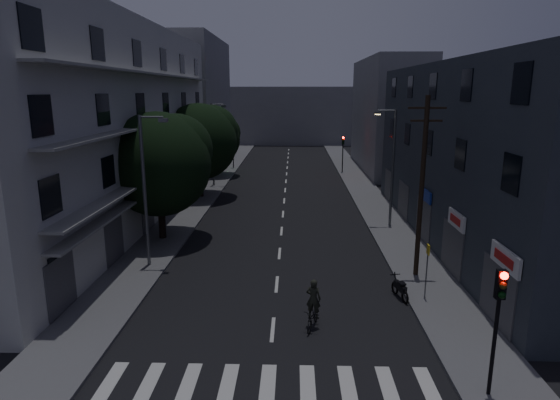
{
  "coord_description": "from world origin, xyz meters",
  "views": [
    {
      "loc": [
        0.79,
        -15.07,
        9.35
      ],
      "look_at": [
        0.0,
        12.0,
        3.0
      ],
      "focal_mm": 30.0,
      "sensor_mm": 36.0,
      "label": 1
    }
  ],
  "objects_px": {
    "utility_pole": "(422,184)",
    "bus_stop_sign": "(427,261)",
    "motorcycle": "(400,289)",
    "traffic_signal_near": "(499,307)",
    "cyclist": "(313,311)"
  },
  "relations": [
    {
      "from": "traffic_signal_near",
      "to": "utility_pole",
      "type": "xyz_separation_m",
      "value": [
        0.2,
        9.77,
        1.77
      ]
    },
    {
      "from": "utility_pole",
      "to": "traffic_signal_near",
      "type": "bearing_deg",
      "value": -91.16
    },
    {
      "from": "bus_stop_sign",
      "to": "motorcycle",
      "type": "distance_m",
      "value": 1.83
    },
    {
      "from": "utility_pole",
      "to": "bus_stop_sign",
      "type": "height_order",
      "value": "utility_pole"
    },
    {
      "from": "utility_pole",
      "to": "motorcycle",
      "type": "xyz_separation_m",
      "value": [
        -1.37,
        -2.54,
        -4.44
      ]
    },
    {
      "from": "utility_pole",
      "to": "cyclist",
      "type": "height_order",
      "value": "utility_pole"
    },
    {
      "from": "traffic_signal_near",
      "to": "utility_pole",
      "type": "bearing_deg",
      "value": 88.84
    },
    {
      "from": "bus_stop_sign",
      "to": "motorcycle",
      "type": "xyz_separation_m",
      "value": [
        -1.08,
        0.24,
        -1.46
      ]
    },
    {
      "from": "traffic_signal_near",
      "to": "cyclist",
      "type": "xyz_separation_m",
      "value": [
        -5.28,
        4.36,
        -2.4
      ]
    },
    {
      "from": "cyclist",
      "to": "motorcycle",
      "type": "bearing_deg",
      "value": 51.02
    },
    {
      "from": "utility_pole",
      "to": "bus_stop_sign",
      "type": "distance_m",
      "value": 4.09
    },
    {
      "from": "bus_stop_sign",
      "to": "cyclist",
      "type": "distance_m",
      "value": 5.94
    },
    {
      "from": "utility_pole",
      "to": "motorcycle",
      "type": "bearing_deg",
      "value": -118.3
    },
    {
      "from": "traffic_signal_near",
      "to": "motorcycle",
      "type": "height_order",
      "value": "traffic_signal_near"
    },
    {
      "from": "cyclist",
      "to": "bus_stop_sign",
      "type": "bearing_deg",
      "value": 42.96
    }
  ]
}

